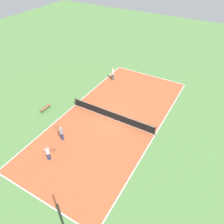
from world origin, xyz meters
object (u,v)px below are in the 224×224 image
at_px(player_baseline_gray, 61,132).
at_px(fence_post_back_left, 63,224).
at_px(bench, 45,108).
at_px(player_near_white, 113,73).
at_px(player_far_white, 48,152).
at_px(tennis_ball_far_baseline, 124,145).
at_px(tennis_net, 112,115).
at_px(tennis_ball_near_net, 117,92).

bearing_deg(player_baseline_gray, fence_post_back_left, 143.80).
xyz_separation_m(bench, player_baseline_gray, (-4.43, 2.51, 0.53)).
height_order(bench, player_near_white, player_near_white).
xyz_separation_m(player_baseline_gray, player_far_white, (-0.57, 2.41, -0.01)).
bearing_deg(player_far_white, tennis_ball_far_baseline, 8.76).
distance_m(tennis_net, fence_post_back_left, 12.26).
bearing_deg(tennis_ball_near_net, fence_post_back_left, 108.20).
height_order(player_far_white, tennis_ball_far_baseline, player_far_white).
bearing_deg(tennis_ball_far_baseline, tennis_net, -44.08).
xyz_separation_m(player_far_white, tennis_ball_near_net, (-0.14, -11.93, -0.85)).
bearing_deg(bench, tennis_ball_near_net, 143.77).
distance_m(tennis_net, player_near_white, 7.98).
height_order(tennis_net, tennis_ball_near_net, tennis_net).
xyz_separation_m(tennis_net, fence_post_back_left, (-3.47, 11.64, 1.66)).
height_order(player_baseline_gray, tennis_ball_far_baseline, player_baseline_gray).
height_order(bench, tennis_ball_far_baseline, bench).
distance_m(bench, player_near_white, 9.92).
bearing_deg(fence_post_back_left, tennis_ball_near_net, -71.80).
bearing_deg(tennis_ball_near_net, tennis_ball_far_baseline, 122.81).
bearing_deg(player_baseline_gray, bench, -17.79).
bearing_deg(player_far_white, player_near_white, 63.17).
bearing_deg(tennis_ball_near_net, bench, 53.77).
bearing_deg(tennis_net, tennis_ball_far_baseline, 135.92).
relative_size(tennis_net, bench, 6.58).
bearing_deg(player_far_white, bench, 101.19).
xyz_separation_m(tennis_net, tennis_ball_near_net, (1.87, -4.57, -0.46)).
height_order(player_baseline_gray, fence_post_back_left, fence_post_back_left).
relative_size(tennis_ball_near_net, tennis_ball_far_baseline, 1.00).
bearing_deg(tennis_ball_far_baseline, tennis_ball_near_net, -57.19).
relative_size(bench, player_near_white, 0.85).
relative_size(player_near_white, tennis_ball_near_net, 25.28).
distance_m(player_near_white, tennis_ball_far_baseline, 11.90).
bearing_deg(bench, player_far_white, 45.55).
height_order(tennis_net, tennis_ball_far_baseline, tennis_net).
height_order(tennis_ball_far_baseline, fence_post_back_left, fence_post_back_left).
height_order(player_near_white, tennis_ball_far_baseline, player_near_white).
relative_size(player_baseline_gray, tennis_ball_near_net, 23.00).
relative_size(bench, player_baseline_gray, 0.93).
height_order(tennis_ball_near_net, fence_post_back_left, fence_post_back_left).
distance_m(player_far_white, tennis_ball_near_net, 11.96).
xyz_separation_m(player_baseline_gray, fence_post_back_left, (-6.04, 6.68, 1.27)).
bearing_deg(player_far_white, tennis_ball_near_net, 54.98).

